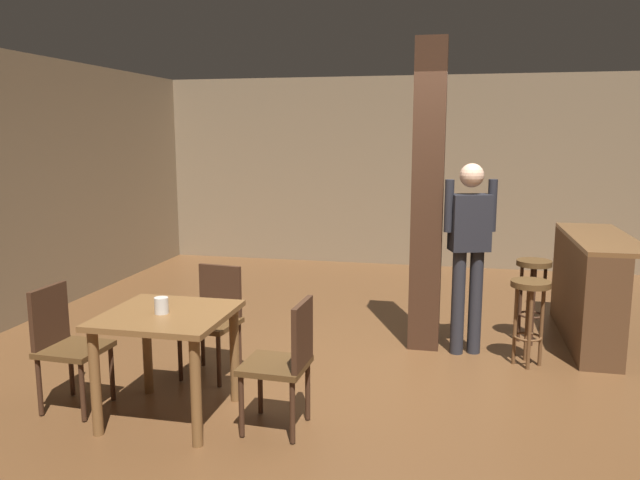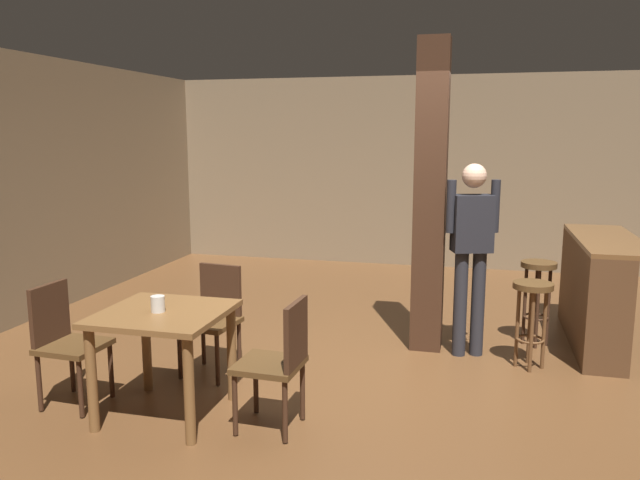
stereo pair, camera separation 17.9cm
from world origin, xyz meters
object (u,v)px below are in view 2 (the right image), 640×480
at_px(chair_west, 65,338).
at_px(bar_stool_mid, 538,284).
at_px(chair_east, 280,358).
at_px(dining_table, 164,331).
at_px(bar_counter, 593,290).
at_px(bar_stool_near, 532,305).
at_px(standing_person, 471,246).
at_px(chair_north, 214,314).
at_px(napkin_cup, 158,304).

height_order(chair_west, bar_stool_mid, chair_west).
bearing_deg(chair_east, dining_table, 178.73).
distance_m(bar_counter, bar_stool_near, 1.01).
height_order(dining_table, bar_stool_mid, bar_stool_mid).
distance_m(chair_west, standing_person, 3.39).
bearing_deg(chair_west, chair_north, 46.28).
bearing_deg(bar_stool_near, standing_person, 159.56).
bearing_deg(standing_person, chair_north, -154.92).
bearing_deg(napkin_cup, chair_west, 179.10).
bearing_deg(napkin_cup, bar_stool_near, 31.97).
height_order(chair_north, bar_stool_near, chair_north).
height_order(bar_counter, bar_stool_mid, bar_counter).
distance_m(chair_west, bar_stool_mid, 4.11).
bearing_deg(chair_east, napkin_cup, -179.24).
bearing_deg(dining_table, bar_stool_mid, 39.77).
distance_m(chair_north, bar_counter, 3.53).
xyz_separation_m(napkin_cup, bar_stool_near, (2.58, 1.61, -0.27)).
relative_size(chair_north, napkin_cup, 7.94).
distance_m(dining_table, bar_stool_mid, 3.45).
distance_m(dining_table, standing_person, 2.73).
height_order(dining_table, chair_east, chair_east).
bearing_deg(dining_table, chair_east, -1.27).
relative_size(dining_table, napkin_cup, 7.55).
bearing_deg(chair_east, standing_person, 56.40).
xyz_separation_m(chair_north, bar_counter, (3.16, 1.57, 0.01)).
bearing_deg(standing_person, bar_stool_near, -20.44).
bearing_deg(dining_table, chair_west, -178.68).
bearing_deg(chair_north, napkin_cup, -91.98).
distance_m(standing_person, bar_counter, 1.37).
relative_size(dining_table, chair_north, 0.95).
relative_size(napkin_cup, bar_stool_mid, 0.14).
distance_m(standing_person, bar_stool_mid, 0.86).
bearing_deg(bar_counter, chair_east, -133.89).
xyz_separation_m(dining_table, bar_counter, (3.17, 2.39, -0.10)).
bearing_deg(chair_east, bar_counter, 46.11).
relative_size(napkin_cup, bar_stool_near, 0.15).
xyz_separation_m(chair_north, standing_person, (2.04, 0.95, 0.50)).
height_order(dining_table, chair_north, chair_north).
distance_m(chair_north, chair_east, 1.19).
bearing_deg(bar_stool_mid, chair_north, -152.33).
relative_size(chair_west, standing_person, 0.52).
bearing_deg(bar_stool_mid, chair_east, -128.98).
xyz_separation_m(dining_table, standing_person, (2.04, 1.77, 0.39)).
bearing_deg(chair_west, standing_person, 32.27).
bearing_deg(chair_west, bar_stool_near, 25.49).
distance_m(dining_table, chair_east, 0.86).
height_order(chair_north, chair_east, same).
height_order(dining_table, chair_west, chair_west).
bearing_deg(chair_west, bar_stool_mid, 32.85).
distance_m(chair_north, chair_west, 1.16).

